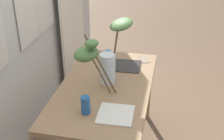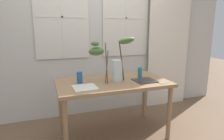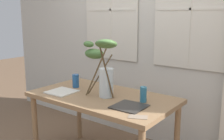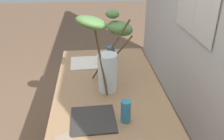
{
  "view_description": "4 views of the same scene",
  "coord_description": "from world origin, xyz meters",
  "px_view_note": "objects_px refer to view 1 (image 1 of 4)",
  "views": [
    {
      "loc": [
        -2.25,
        -0.53,
        2.17
      ],
      "look_at": [
        0.0,
        -0.06,
        0.93
      ],
      "focal_mm": 49.13,
      "sensor_mm": 36.0,
      "label": 1
    },
    {
      "loc": [
        -0.82,
        -2.31,
        1.45
      ],
      "look_at": [
        -0.01,
        0.01,
        0.92
      ],
      "focal_mm": 31.3,
      "sensor_mm": 36.0,
      "label": 2
    },
    {
      "loc": [
        1.62,
        -1.98,
        1.56
      ],
      "look_at": [
        0.13,
        -0.02,
        1.05
      ],
      "focal_mm": 43.2,
      "sensor_mm": 36.0,
      "label": 3
    },
    {
      "loc": [
        1.56,
        -0.12,
        1.7
      ],
      "look_at": [
        0.02,
        0.03,
        0.91
      ],
      "focal_mm": 38.48,
      "sensor_mm": 36.0,
      "label": 4
    }
  ],
  "objects_px": {
    "dining_table": "(105,94)",
    "vase_with_branches": "(104,56)",
    "drinking_glass_blue_right": "(108,57)",
    "plate_square_right": "(127,66)",
    "drinking_glass_blue_left": "(86,105)",
    "plate_square_left": "(116,114)"
  },
  "relations": [
    {
      "from": "vase_with_branches",
      "to": "drinking_glass_blue_right",
      "type": "relative_size",
      "value": 4.25
    },
    {
      "from": "dining_table",
      "to": "plate_square_right",
      "type": "relative_size",
      "value": 5.33
    },
    {
      "from": "vase_with_branches",
      "to": "plate_square_left",
      "type": "xyz_separation_m",
      "value": [
        -0.39,
        -0.18,
        -0.29
      ]
    },
    {
      "from": "drinking_glass_blue_right",
      "to": "plate_square_right",
      "type": "bearing_deg",
      "value": -97.04
    },
    {
      "from": "dining_table",
      "to": "drinking_glass_blue_right",
      "type": "height_order",
      "value": "drinking_glass_blue_right"
    },
    {
      "from": "dining_table",
      "to": "vase_with_branches",
      "type": "relative_size",
      "value": 2.39
    },
    {
      "from": "vase_with_branches",
      "to": "dining_table",
      "type": "bearing_deg",
      "value": -26.94
    },
    {
      "from": "drinking_glass_blue_right",
      "to": "plate_square_right",
      "type": "height_order",
      "value": "drinking_glass_blue_right"
    },
    {
      "from": "dining_table",
      "to": "plate_square_right",
      "type": "height_order",
      "value": "plate_square_right"
    },
    {
      "from": "dining_table",
      "to": "vase_with_branches",
      "type": "bearing_deg",
      "value": 153.06
    },
    {
      "from": "plate_square_left",
      "to": "plate_square_right",
      "type": "xyz_separation_m",
      "value": [
        0.8,
        0.05,
        -0.0
      ]
    },
    {
      "from": "drinking_glass_blue_left",
      "to": "plate_square_right",
      "type": "distance_m",
      "value": 0.84
    },
    {
      "from": "vase_with_branches",
      "to": "drinking_glass_blue_left",
      "type": "bearing_deg",
      "value": 173.03
    },
    {
      "from": "vase_with_branches",
      "to": "plate_square_right",
      "type": "bearing_deg",
      "value": -17.51
    },
    {
      "from": "dining_table",
      "to": "plate_square_left",
      "type": "distance_m",
      "value": 0.45
    },
    {
      "from": "drinking_glass_blue_right",
      "to": "plate_square_right",
      "type": "xyz_separation_m",
      "value": [
        -0.02,
        -0.19,
        -0.07
      ]
    },
    {
      "from": "dining_table",
      "to": "plate_square_right",
      "type": "bearing_deg",
      "value": -17.25
    },
    {
      "from": "dining_table",
      "to": "vase_with_branches",
      "type": "height_order",
      "value": "vase_with_branches"
    },
    {
      "from": "drinking_glass_blue_right",
      "to": "plate_square_left",
      "type": "relative_size",
      "value": 0.53
    },
    {
      "from": "vase_with_branches",
      "to": "plate_square_left",
      "type": "relative_size",
      "value": 2.24
    },
    {
      "from": "vase_with_branches",
      "to": "plate_square_left",
      "type": "bearing_deg",
      "value": -155.57
    },
    {
      "from": "drinking_glass_blue_left",
      "to": "dining_table",
      "type": "bearing_deg",
      "value": -7.53
    }
  ]
}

